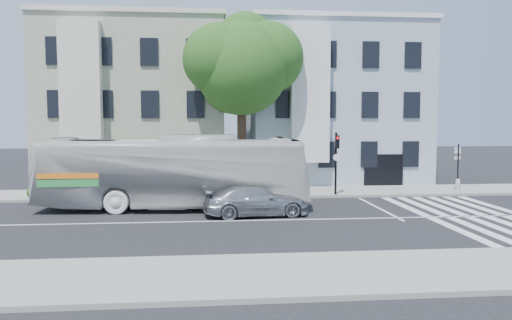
{
  "coord_description": "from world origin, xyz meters",
  "views": [
    {
      "loc": [
        -2.0,
        -21.58,
        4.4
      ],
      "look_at": [
        0.39,
        3.49,
        2.4
      ],
      "focal_mm": 35.0,
      "sensor_mm": 36.0,
      "label": 1
    }
  ],
  "objects": [
    {
      "name": "building_left",
      "position": [
        -7.0,
        15.0,
        5.5
      ],
      "size": [
        12.0,
        10.0,
        11.0
      ],
      "primitive_type": "cube",
      "color": "gray",
      "rests_on": "ground"
    },
    {
      "name": "fire_hydrant",
      "position": [
        12.61,
        6.3,
        0.57
      ],
      "size": [
        0.47,
        0.29,
        0.83
      ],
      "rotation": [
        0.0,
        0.0,
        0.33
      ],
      "color": "#B1B0AC",
      "rests_on": "sidewalk_far"
    },
    {
      "name": "bus",
      "position": [
        -3.72,
        3.34,
        1.84
      ],
      "size": [
        3.78,
        13.39,
        3.69
      ],
      "primitive_type": "imported",
      "rotation": [
        0.0,
        0.0,
        1.52
      ],
      "color": "silver",
      "rests_on": "ground"
    },
    {
      "name": "traffic_signal",
      "position": [
        5.26,
        6.22,
        2.4
      ],
      "size": [
        0.39,
        0.51,
        3.72
      ],
      "rotation": [
        0.0,
        0.0,
        -0.14
      ],
      "color": "black",
      "rests_on": "ground"
    },
    {
      "name": "far_sign_pole",
      "position": [
        12.98,
        7.11,
        1.93
      ],
      "size": [
        0.49,
        0.25,
        2.85
      ],
      "rotation": [
        0.0,
        0.0,
        0.37
      ],
      "color": "black",
      "rests_on": "sidewalk_far"
    },
    {
      "name": "sidewalk_near",
      "position": [
        0.0,
        -8.0,
        0.07
      ],
      "size": [
        80.0,
        4.0,
        0.15
      ],
      "primitive_type": "cube",
      "color": "gray",
      "rests_on": "ground"
    },
    {
      "name": "building_right",
      "position": [
        7.0,
        15.0,
        5.5
      ],
      "size": [
        12.0,
        10.0,
        11.0
      ],
      "primitive_type": "cube",
      "color": "#93A3AF",
      "rests_on": "ground"
    },
    {
      "name": "ground",
      "position": [
        0.0,
        0.0,
        0.0
      ],
      "size": [
        120.0,
        120.0,
        0.0
      ],
      "primitive_type": "plane",
      "color": "black",
      "rests_on": "ground"
    },
    {
      "name": "hedge",
      "position": [
        -7.27,
        6.3,
        0.5
      ],
      "size": [
        8.53,
        2.05,
        0.7
      ],
      "primitive_type": null,
      "rotation": [
        0.0,
        0.0,
        0.14
      ],
      "color": "#20541B",
      "rests_on": "sidewalk_far"
    },
    {
      "name": "street_tree",
      "position": [
        0.06,
        8.74,
        7.83
      ],
      "size": [
        7.3,
        5.9,
        11.1
      ],
      "color": "#2D2116",
      "rests_on": "ground"
    },
    {
      "name": "sedan",
      "position": [
        0.15,
        1.1,
        0.7
      ],
      "size": [
        2.47,
        5.02,
        1.4
      ],
      "primitive_type": "imported",
      "rotation": [
        0.0,
        0.0,
        1.68
      ],
      "color": "#ABADB2",
      "rests_on": "ground"
    },
    {
      "name": "sidewalk_far",
      "position": [
        0.0,
        8.0,
        0.07
      ],
      "size": [
        80.0,
        4.0,
        0.15
      ],
      "primitive_type": "cube",
      "color": "gray",
      "rests_on": "ground"
    }
  ]
}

